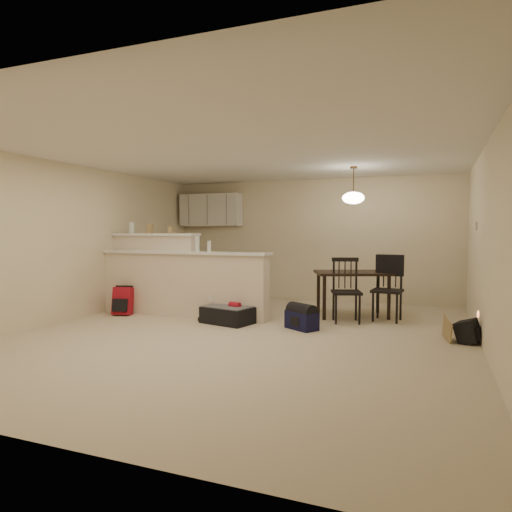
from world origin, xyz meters
The scene contains 19 objects.
room centered at (0.00, 0.00, 1.25)m, with size 7.00×7.02×2.50m.
breakfast_bar centered at (-1.76, 0.98, 0.61)m, with size 3.08×0.58×1.39m.
upper_cabinets centered at (-2.20, 3.32, 1.90)m, with size 1.40×0.34×0.70m, color white.
kitchen_counter centered at (-2.00, 3.19, 0.45)m, with size 1.80×0.60×0.90m, color white.
thermostat centered at (2.98, 1.55, 1.50)m, with size 0.02×0.12×0.12m, color beige.
jar centered at (-2.69, 1.12, 1.49)m, with size 0.10×0.10×0.20m, color silver.
cereal_box centered at (-2.29, 1.12, 1.47)m, with size 0.10×0.07×0.16m, color #A38554.
small_box centered at (-1.87, 1.12, 1.45)m, with size 0.08×0.06×0.12m, color #A38554.
bottle_a centered at (-1.22, 0.90, 1.22)m, with size 0.07×0.07×0.26m, color silver.
bottle_b centered at (-1.00, 0.90, 1.18)m, with size 0.06×0.06×0.18m, color silver.
dining_table centered at (1.16, 1.91, 0.66)m, with size 1.42×1.19×0.75m.
pendant_lamp centered at (1.16, 1.91, 1.99)m, with size 0.36×0.36×0.62m.
dining_chair_near centered at (1.16, 1.35, 0.50)m, with size 0.44×0.42×1.01m, color black, non-canonical shape.
dining_chair_far centered at (1.75, 1.70, 0.51)m, with size 0.45×0.43×1.03m, color black, non-canonical shape.
suitcase centered at (-0.54, 0.61, 0.13)m, with size 0.75×0.49×0.25m, color black.
red_backpack centered at (-2.51, 0.61, 0.23)m, with size 0.31×0.20×0.47m, color #AC1322.
navy_duffel centered at (0.65, 0.61, 0.13)m, with size 0.48×0.26×0.26m, color #101133.
black_daypack centered at (2.85, 0.61, 0.14)m, with size 0.32×0.23×0.28m, color black.
cardboard_sheet centered at (2.61, 0.60, 0.14)m, with size 0.38×0.02×0.29m, color #A38554.
Camera 1 is at (2.43, -5.75, 1.42)m, focal length 32.00 mm.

